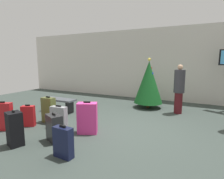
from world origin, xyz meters
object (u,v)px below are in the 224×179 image
object	(u,v)px
suitcase_0	(59,117)
suitcase_1	(3,116)
suitcase_4	(87,118)
suitcase_5	(63,142)
waiting_bench	(59,102)
suitcase_3	(54,128)
suitcase_2	(15,129)
holiday_tree	(149,82)
suitcase_6	(28,116)
traveller_0	(179,88)
suitcase_7	(49,110)

from	to	relation	value
suitcase_0	suitcase_1	xyz separation A→B (m)	(-1.22, -0.80, 0.07)
suitcase_4	suitcase_5	bearing A→B (deg)	-77.38
waiting_bench	suitcase_3	bearing A→B (deg)	-49.82
suitcase_2	suitcase_1	bearing A→B (deg)	158.00
holiday_tree	suitcase_0	distance (m)	3.70
suitcase_2	suitcase_6	xyz separation A→B (m)	(-0.77, 0.96, -0.08)
suitcase_2	suitcase_4	world-z (taller)	suitcase_4
suitcase_0	suitcase_6	xyz separation A→B (m)	(-0.86, -0.29, -0.01)
suitcase_0	suitcase_2	xyz separation A→B (m)	(-0.09, -1.25, 0.08)
suitcase_0	traveller_0	bearing A→B (deg)	47.08
holiday_tree	suitcase_2	distance (m)	4.86
suitcase_1	waiting_bench	bearing A→B (deg)	87.67
waiting_bench	traveller_0	world-z (taller)	traveller_0
suitcase_2	suitcase_7	size ratio (longest dim) A/B	0.99
traveller_0	suitcase_3	xyz separation A→B (m)	(-2.24, -3.66, -0.59)
suitcase_3	suitcase_0	bearing A→B (deg)	126.17
waiting_bench	suitcase_2	world-z (taller)	suitcase_2
waiting_bench	suitcase_6	world-z (taller)	suitcase_6
traveller_0	suitcase_6	xyz separation A→B (m)	(-3.61, -3.25, -0.60)
suitcase_6	traveller_0	bearing A→B (deg)	42.00
suitcase_3	suitcase_6	world-z (taller)	suitcase_3
suitcase_1	suitcase_3	xyz separation A→B (m)	(1.73, 0.10, -0.06)
waiting_bench	suitcase_7	world-z (taller)	suitcase_7
waiting_bench	suitcase_3	distance (m)	2.55
traveller_0	suitcase_3	size ratio (longest dim) A/B	2.59
suitcase_1	suitcase_3	world-z (taller)	suitcase_1
suitcase_0	suitcase_4	bearing A→B (deg)	2.53
traveller_0	suitcase_0	size ratio (longest dim) A/B	2.69
holiday_tree	waiting_bench	size ratio (longest dim) A/B	1.54
suitcase_1	holiday_tree	bearing A→B (deg)	55.31
suitcase_1	suitcase_2	size ratio (longest dim) A/B	0.99
suitcase_3	traveller_0	bearing A→B (deg)	58.45
holiday_tree	suitcase_7	world-z (taller)	holiday_tree
suitcase_4	suitcase_6	world-z (taller)	suitcase_4
suitcase_3	suitcase_7	distance (m)	1.42
suitcase_4	suitcase_7	bearing A→B (deg)	173.57
suitcase_5	suitcase_6	xyz separation A→B (m)	(-2.04, 0.87, -0.01)
suitcase_0	suitcase_2	distance (m)	1.26
suitcase_7	suitcase_1	bearing A→B (deg)	-121.95
holiday_tree	suitcase_0	size ratio (longest dim) A/B	3.06
suitcase_0	suitcase_4	xyz separation A→B (m)	(0.92, 0.04, 0.10)
suitcase_6	suitcase_7	distance (m)	0.58
traveller_0	suitcase_4	bearing A→B (deg)	-122.19
suitcase_3	suitcase_6	bearing A→B (deg)	163.55
traveller_0	suitcase_7	bearing A→B (deg)	-140.56
waiting_bench	suitcase_7	size ratio (longest dim) A/B	1.59
holiday_tree	suitcase_1	distance (m)	4.97
holiday_tree	suitcase_5	world-z (taller)	holiday_tree
suitcase_2	suitcase_0	bearing A→B (deg)	85.85
suitcase_1	suitcase_2	world-z (taller)	suitcase_2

